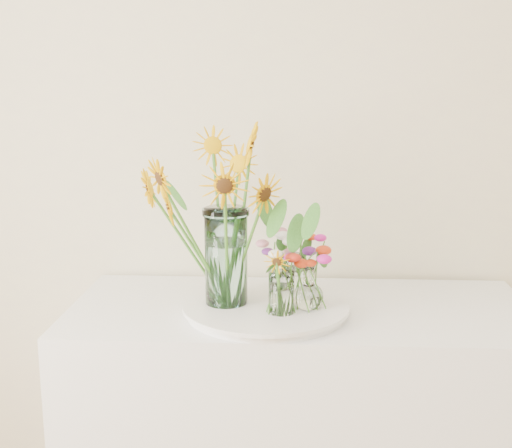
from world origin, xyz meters
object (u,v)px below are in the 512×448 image
Objects in this scene: small_vase_c at (294,275)px; small_vase_b at (309,288)px; counter at (300,441)px; mason_jar at (226,257)px; tray at (266,309)px; small_vase_a at (281,293)px.

small_vase_b is at bearing -71.00° from small_vase_c.
mason_jar is (-0.22, -0.06, 0.62)m from counter.
counter is at bearing 99.91° from small_vase_b.
small_vase_b is (0.12, -0.03, 0.08)m from tray.
counter is 3.02× the size of tray.
counter is 0.54m from small_vase_c.
small_vase_b is at bearing -11.59° from tray.
mason_jar reaches higher than tray.
small_vase_a is at bearing -112.82° from counter.
mason_jar reaches higher than small_vase_c.
small_vase_a is 0.98× the size of small_vase_b.
counter is at bearing -46.44° from small_vase_c.
mason_jar reaches higher than small_vase_b.
mason_jar is at bearing -155.36° from small_vase_c.
small_vase_b is 0.97× the size of small_vase_c.
counter is 11.19× the size of small_vase_b.
small_vase_a is at bearing -26.36° from mason_jar.
tray is 3.57× the size of small_vase_c.
small_vase_c is at bearing 109.00° from small_vase_b.
small_vase_b reaches higher than small_vase_a.
counter is 10.80× the size of small_vase_c.
mason_jar is 2.31× the size of small_vase_b.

